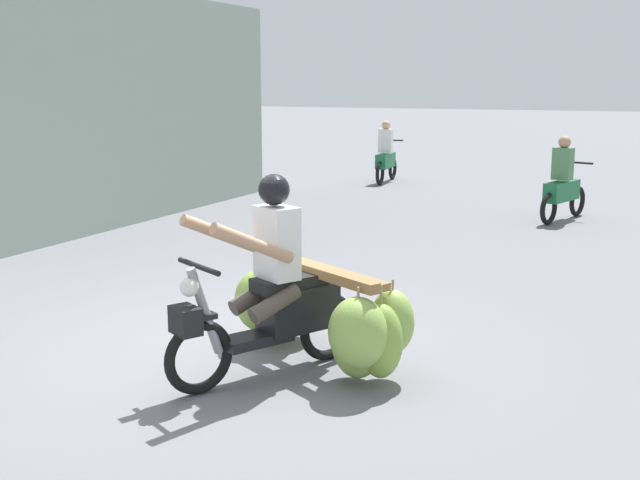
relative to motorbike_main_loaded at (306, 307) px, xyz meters
name	(u,v)px	position (x,y,z in m)	size (l,w,h in m)	color
ground_plane	(226,350)	(-0.77, 0.01, -0.47)	(120.00, 120.00, 0.00)	slate
motorbike_main_loaded	(306,307)	(0.00, 0.00, 0.00)	(1.83, 2.01, 1.58)	black
motorbike_distant_ahead_left	(563,187)	(0.97, 7.81, 0.10)	(0.66, 1.57, 1.40)	black
motorbike_distant_ahead_right	(386,158)	(-3.38, 11.43, 0.10)	(0.50, 1.62, 1.40)	black
shopfront_building	(52,106)	(-7.28, 5.16, 1.37)	(4.02, 8.23, 3.69)	gray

